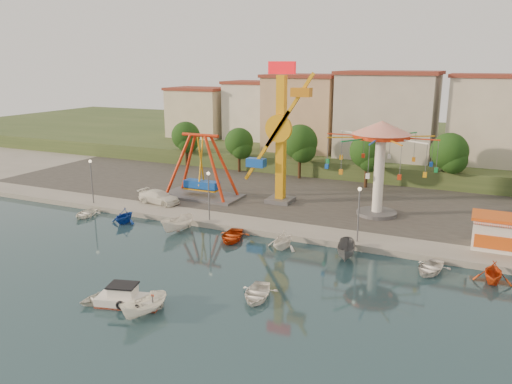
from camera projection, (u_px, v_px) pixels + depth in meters
The scene contains 34 objects.
ground at pixel (216, 286), 38.97m from camera, with size 200.00×200.00×0.00m, color #122C34.
quay_deck at pixel (377, 154), 93.46m from camera, with size 200.00×100.00×0.60m, color #9E998E.
asphalt_pad at pixel (327, 192), 65.22m from camera, with size 90.00×28.00×0.01m, color #4C4944.
hill_terrace at pixel (382, 144), 97.56m from camera, with size 200.00×60.00×3.00m, color #384C26.
pirate_ship_ride at pixel (201, 167), 61.67m from camera, with size 10.00×5.00×8.00m.
kamikaze_tower at pixel (283, 137), 58.00m from camera, with size 5.86×3.10×16.50m.
wave_swinger at pixel (381, 147), 53.37m from camera, with size 11.60×11.60×10.40m.
booth_left at pixel (503, 233), 44.75m from camera, with size 5.40×3.78×3.08m.
lamp_post_0 at pixel (92, 183), 59.31m from camera, with size 0.14×0.14×5.00m, color #59595E.
lamp_post_1 at pixel (209, 197), 52.86m from camera, with size 0.14×0.14×5.00m, color #59595E.
lamp_post_2 at pixel (358, 216), 46.41m from camera, with size 0.14×0.14×5.00m, color #59595E.
tree_0 at pixel (186, 136), 80.62m from camera, with size 4.60×4.60×7.19m.
tree_1 at pixel (239, 142), 76.01m from camera, with size 4.35×4.35×6.80m.
tree_2 at pixel (300, 142), 71.42m from camera, with size 5.02×5.02×7.85m.
tree_3 at pixel (367, 151), 66.21m from camera, with size 4.68×4.68×7.32m.
tree_4 at pixel (449, 152), 64.76m from camera, with size 4.86×4.86×7.60m.
building_0 at pixel (178, 108), 90.72m from camera, with size 9.26×9.53×11.87m, color beige.
building_1 at pixel (250, 117), 90.95m from camera, with size 12.33×9.01×8.63m, color silver.
building_2 at pixel (320, 113), 85.83m from camera, with size 11.95×9.28×11.23m, color tan.
building_3 at pixel (399, 125), 77.75m from camera, with size 12.59×10.50×9.20m, color beige.
building_4 at pixel (494, 126), 75.31m from camera, with size 10.75×9.23×9.24m, color beige.
cabin_motorboat at pixel (127, 299), 35.87m from camera, with size 4.88×2.90×1.61m.
rowboat_a at pixel (257, 293), 36.86m from camera, with size 2.76×3.86×0.80m, color white.
rowboat_b at pixel (100, 298), 36.38m from camera, with size 2.18×3.05×0.63m, color silver.
skiff at pixel (144, 307), 34.20m from camera, with size 1.39×3.71×1.43m, color white.
van at pixel (159, 197), 59.64m from camera, with size 2.17×5.34×1.55m, color white.
moored_boat_0 at pixel (85, 214), 56.53m from camera, with size 2.52×3.52×0.73m, color white.
moored_boat_1 at pixel (124, 216), 54.17m from camera, with size 2.76×3.20×1.68m, color #123AA1.
moored_boat_2 at pixel (178, 224), 51.40m from camera, with size 1.59×4.23×1.63m, color white.
moored_boat_3 at pixel (232, 236), 48.97m from camera, with size 3.00×4.20×0.87m, color #C93E10.
moored_boat_4 at pixel (283, 240), 46.69m from camera, with size 2.86×3.31×1.74m, color white.
moored_boat_5 at pixel (346, 250), 44.26m from camera, with size 1.55×4.11×1.59m, color slate.
moored_boat_6 at pixel (430, 268), 41.49m from camera, with size 2.78×3.89×0.81m, color white.
moored_boat_7 at pixel (493, 272), 39.46m from camera, with size 2.87×3.32×1.75m, color #D44312.
Camera 1 is at (17.79, -31.31, 16.94)m, focal length 35.00 mm.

